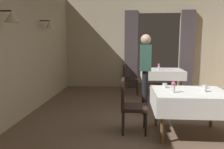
# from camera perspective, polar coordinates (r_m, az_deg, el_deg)

# --- Properties ---
(ground) EXTENTS (10.08, 10.08, 0.00)m
(ground) POSITION_cam_1_polar(r_m,az_deg,el_deg) (4.14, 18.16, -14.47)
(ground) COLOR #7A604C
(wall_back) EXTENTS (6.40, 0.27, 3.00)m
(wall_back) POSITION_cam_1_polar(r_m,az_deg,el_deg) (7.94, 11.49, 7.68)
(wall_back) COLOR beige
(wall_back) RESTS_ON ground
(dining_table_mid) EXTENTS (1.23, 1.01, 0.75)m
(dining_table_mid) POSITION_cam_1_polar(r_m,az_deg,el_deg) (4.04, 18.82, -5.42)
(dining_table_mid) COLOR brown
(dining_table_mid) RESTS_ON ground
(dining_table_far) EXTENTS (1.22, 1.00, 0.75)m
(dining_table_far) POSITION_cam_1_polar(r_m,az_deg,el_deg) (6.93, 12.33, 0.45)
(dining_table_far) COLOR brown
(dining_table_far) RESTS_ON ground
(chair_mid_left) EXTENTS (0.44, 0.44, 0.93)m
(chair_mid_left) POSITION_cam_1_polar(r_m,az_deg,el_deg) (3.99, 4.39, -7.07)
(chair_mid_left) COLOR black
(chair_mid_left) RESTS_ON ground
(chair_far_left) EXTENTS (0.44, 0.44, 0.93)m
(chair_far_left) POSITION_cam_1_polar(r_m,az_deg,el_deg) (6.92, 4.06, -0.56)
(chair_far_left) COLOR black
(chair_far_left) RESTS_ON ground
(flower_vase_mid) EXTENTS (0.07, 0.07, 0.18)m
(flower_vase_mid) POSITION_cam_1_polar(r_m,az_deg,el_deg) (3.81, 15.03, -2.93)
(flower_vase_mid) COLOR silver
(flower_vase_mid) RESTS_ON dining_table_mid
(glass_mid_b) EXTENTS (0.07, 0.07, 0.11)m
(glass_mid_b) POSITION_cam_1_polar(r_m,az_deg,el_deg) (4.04, 22.03, -3.24)
(glass_mid_b) COLOR silver
(glass_mid_b) RESTS_ON dining_table_mid
(glass_mid_c) EXTENTS (0.08, 0.08, 0.08)m
(glass_mid_c) POSITION_cam_1_polar(r_m,az_deg,el_deg) (4.18, 13.00, -2.68)
(glass_mid_c) COLOR silver
(glass_mid_c) RESTS_ON dining_table_mid
(plate_mid_d) EXTENTS (0.20, 0.20, 0.01)m
(plate_mid_d) POSITION_cam_1_polar(r_m,az_deg,el_deg) (4.42, 21.79, -2.96)
(plate_mid_d) COLOR white
(plate_mid_d) RESTS_ON dining_table_mid
(flower_vase_far) EXTENTS (0.07, 0.07, 0.19)m
(flower_vase_far) POSITION_cam_1_polar(r_m,az_deg,el_deg) (6.78, 11.57, 1.97)
(flower_vase_far) COLOR silver
(flower_vase_far) RESTS_ON dining_table_far
(plate_far_b) EXTENTS (0.24, 0.24, 0.01)m
(plate_far_b) POSITION_cam_1_polar(r_m,az_deg,el_deg) (6.96, 13.64, 1.28)
(plate_far_b) COLOR white
(plate_far_b) RESTS_ON dining_table_far
(glass_far_c) EXTENTS (0.08, 0.08, 0.09)m
(glass_far_c) POSITION_cam_1_polar(r_m,az_deg,el_deg) (7.16, 8.97, 1.91)
(glass_far_c) COLOR silver
(glass_far_c) RESTS_ON dining_table_far
(person_waiter_by_doorway) EXTENTS (0.22, 0.36, 1.72)m
(person_waiter_by_doorway) POSITION_cam_1_polar(r_m,az_deg,el_deg) (5.00, 8.28, 1.89)
(person_waiter_by_doorway) COLOR black
(person_waiter_by_doorway) RESTS_ON ground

